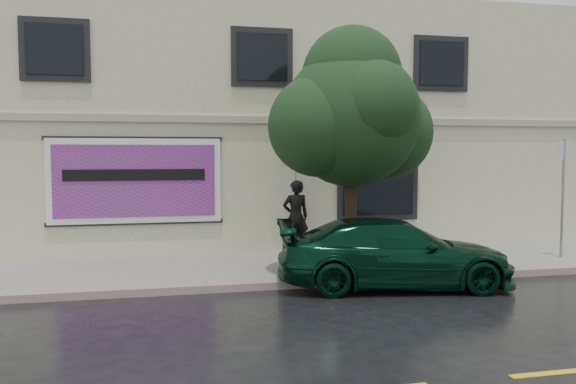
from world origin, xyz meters
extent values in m
plane|color=black|center=(0.00, 0.00, 0.00)|extent=(90.00, 90.00, 0.00)
cube|color=#9E9D96|center=(0.00, 3.25, 0.07)|extent=(20.00, 3.50, 0.15)
cube|color=gray|center=(0.00, 1.50, 0.07)|extent=(20.00, 0.18, 0.16)
cube|color=beige|center=(0.00, 9.00, 3.50)|extent=(20.00, 8.00, 7.00)
cube|color=#9E9984|center=(0.00, 4.96, 3.60)|extent=(20.00, 0.12, 0.18)
cube|color=black|center=(3.20, 4.96, 1.95)|extent=(2.30, 0.10, 2.10)
cube|color=black|center=(3.20, 4.90, 1.95)|extent=(2.00, 0.05, 1.80)
cube|color=black|center=(-5.00, 4.90, 5.20)|extent=(1.30, 0.05, 1.20)
cube|color=black|center=(0.00, 4.90, 5.20)|extent=(1.30, 0.05, 1.20)
cube|color=black|center=(5.00, 4.90, 5.20)|extent=(1.30, 0.05, 1.20)
cube|color=white|center=(-3.20, 4.93, 2.05)|extent=(4.20, 0.06, 2.10)
cube|color=red|center=(-3.20, 4.89, 2.05)|extent=(3.90, 0.04, 1.80)
cube|color=black|center=(-3.20, 4.96, 1.00)|extent=(4.30, 0.10, 0.10)
cube|color=black|center=(-3.20, 4.96, 3.10)|extent=(4.30, 0.10, 0.10)
cube|color=black|center=(-3.20, 4.86, 2.20)|extent=(3.40, 0.02, 0.28)
imported|color=black|center=(2.11, 1.20, 0.70)|extent=(5.06, 2.85, 1.39)
imported|color=black|center=(0.80, 4.56, 1.10)|extent=(0.73, 0.51, 1.90)
imported|color=black|center=(0.80, 4.56, 2.41)|extent=(1.26, 1.26, 0.72)
cylinder|color=#312216|center=(1.49, 2.20, 1.33)|extent=(0.26, 0.26, 2.37)
sphere|color=black|center=(1.49, 2.20, 3.51)|extent=(2.99, 2.99, 2.99)
cylinder|color=gray|center=(7.11, 2.58, 1.62)|extent=(0.06, 0.06, 2.94)
cube|color=silver|center=(7.11, 2.58, 2.81)|extent=(0.36, 0.07, 0.47)
camera|label=1|loc=(-2.43, -9.46, 2.75)|focal=35.00mm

